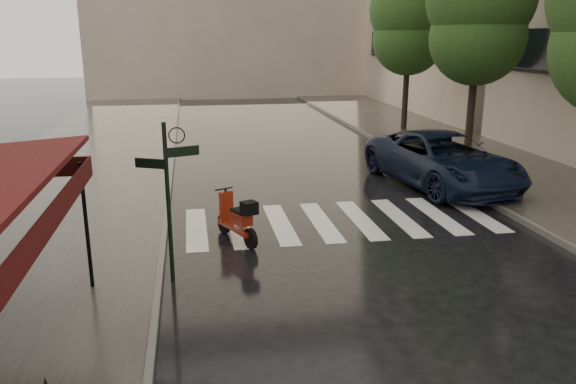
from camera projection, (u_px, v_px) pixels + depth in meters
name	position (u px, v px, depth m)	size (l,w,h in m)	color
ground	(252.00, 360.00, 8.24)	(120.00, 120.00, 0.00)	black
sidewalk_near	(79.00, 175.00, 18.86)	(6.00, 60.00, 0.12)	#38332D
sidewalk_far	(485.00, 159.00, 21.31)	(5.50, 60.00, 0.12)	#38332D
curb_near	(171.00, 171.00, 19.36)	(0.12, 60.00, 0.16)	#595651
curb_far	(415.00, 161.00, 20.84)	(0.12, 60.00, 0.16)	#595651
crosswalk	(341.00, 220.00, 14.43)	(7.85, 3.20, 0.01)	silver
signpost	(168.00, 190.00, 10.39)	(1.17, 0.29, 3.10)	black
tree_mid	(480.00, 6.00, 19.69)	(3.80, 3.80, 8.34)	black
tree_far	(410.00, 16.00, 26.40)	(3.80, 3.80, 8.16)	black
scooter	(238.00, 220.00, 12.83)	(0.91, 1.61, 1.13)	black
parked_car	(442.00, 160.00, 17.57)	(2.77, 6.02, 1.67)	black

